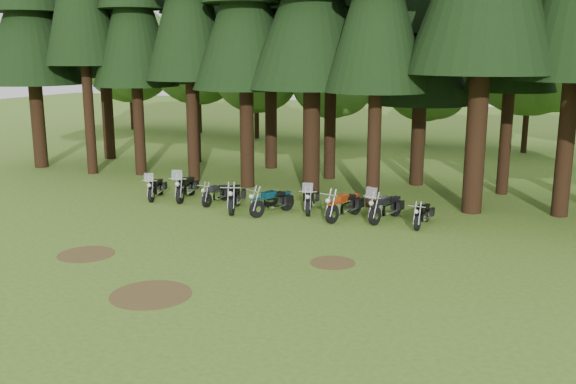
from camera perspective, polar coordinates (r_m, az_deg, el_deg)
name	(u,v)px	position (r m, az deg, el deg)	size (l,w,h in m)	color
ground	(199,249)	(21.40, -7.89, -5.03)	(120.00, 120.00, 0.00)	#446922
pine_back_4	(424,9)	(31.27, 11.97, 15.63)	(4.94, 4.94, 13.78)	black
decid_0	(131,57)	(53.85, -13.76, 11.62)	(8.00, 7.78, 10.00)	black
decid_1	(200,58)	(50.74, -7.83, 11.75)	(7.91, 7.69, 9.88)	black
decid_2	(259,71)	(47.15, -2.64, 10.73)	(6.72, 6.53, 8.40)	black
decid_3	(334,78)	(45.18, 4.15, 10.07)	(6.12, 5.95, 7.65)	black
decid_4	(429,81)	(44.56, 12.41, 9.60)	(5.93, 5.76, 7.41)	black
decid_5	(537,53)	(42.97, 21.29, 11.45)	(8.45, 8.21, 10.56)	black
dirt_patch_0	(86,254)	(21.65, -17.51, -5.29)	(1.80, 1.80, 0.01)	#4C3D1E
dirt_patch_1	(333,263)	(19.91, 3.99, -6.28)	(1.40, 1.40, 0.01)	#4C3D1E
dirt_patch_2	(151,295)	(17.76, -12.09, -8.91)	(2.20, 2.20, 0.01)	#4C3D1E
motorcycle_0	(156,189)	(28.80, -11.67, 0.30)	(0.98, 2.07, 1.34)	black
motorcycle_1	(186,188)	(28.38, -9.08, 0.35)	(0.94, 2.39, 1.52)	black
motorcycle_2	(216,194)	(27.42, -6.42, -0.21)	(0.31, 1.97, 0.80)	black
motorcycle_3	(234,198)	(26.25, -4.78, -0.51)	(1.05, 2.35, 1.00)	black
motorcycle_4	(272,202)	(25.54, -1.40, -0.91)	(0.97, 2.22, 0.94)	black
motorcycle_5	(310,200)	(25.95, 1.97, -0.73)	(0.92, 2.19, 1.40)	black
motorcycle_6	(344,206)	(24.89, 5.02, -1.26)	(0.66, 2.41, 0.99)	black
motorcycle_7	(386,208)	(24.82, 8.67, -1.41)	(0.82, 2.37, 1.50)	black
motorcycle_8	(422,215)	(24.35, 11.86, -2.02)	(0.29, 1.97, 0.80)	black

